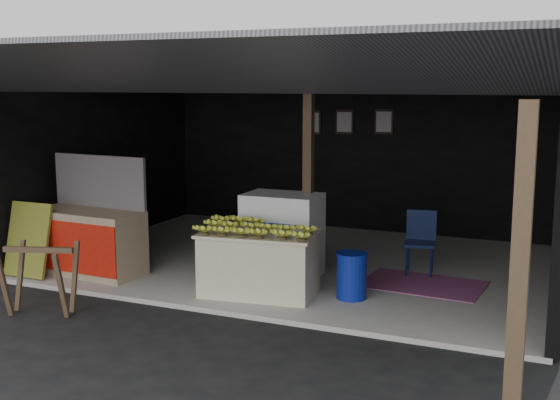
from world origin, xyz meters
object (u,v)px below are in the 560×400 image
at_px(banana_table, 260,263).
at_px(white_crate, 282,235).
at_px(neighbor_stall, 88,238).
at_px(sawhorse, 40,272).
at_px(water_barrel, 352,277).
at_px(plastic_chair, 421,237).

height_order(banana_table, white_crate, white_crate).
bearing_deg(neighbor_stall, white_crate, 24.54).
relative_size(banana_table, sawhorse, 1.70).
distance_m(banana_table, white_crate, 0.91).
relative_size(sawhorse, water_barrel, 1.68).
xyz_separation_m(white_crate, sawhorse, (-1.91, -2.45, -0.11)).
xyz_separation_m(banana_table, water_barrel, (1.08, 0.27, -0.12)).
bearing_deg(banana_table, neighbor_stall, 173.86).
relative_size(sawhorse, plastic_chair, 1.04).
distance_m(banana_table, plastic_chair, 2.35).
height_order(sawhorse, plastic_chair, plastic_chair).
relative_size(neighbor_stall, plastic_chair, 1.86).
relative_size(white_crate, sawhorse, 1.25).
distance_m(banana_table, sawhorse, 2.54).
bearing_deg(sawhorse, neighbor_stall, 91.39).
bearing_deg(plastic_chair, sawhorse, -145.82).
distance_m(neighbor_stall, sawhorse, 1.59).
bearing_deg(banana_table, water_barrel, 6.45).
xyz_separation_m(water_barrel, plastic_chair, (0.50, 1.47, 0.23)).
bearing_deg(plastic_chair, neighbor_stall, -164.77).
bearing_deg(white_crate, water_barrel, -29.41).
relative_size(white_crate, neighbor_stall, 0.70).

